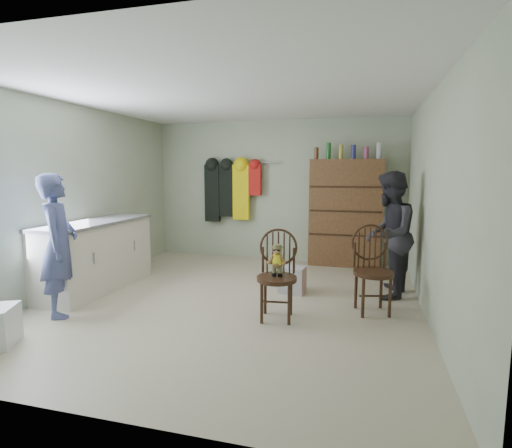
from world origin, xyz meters
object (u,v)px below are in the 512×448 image
(counter, at_px, (96,255))
(chair_front, at_px, (277,269))
(chair_far, at_px, (372,266))
(dresser, at_px, (346,212))

(counter, height_order, chair_front, chair_front)
(chair_front, bearing_deg, counter, 164.22)
(chair_far, height_order, dresser, dresser)
(counter, distance_m, chair_front, 2.64)
(dresser, bearing_deg, chair_front, -102.31)
(counter, relative_size, chair_front, 1.90)
(chair_front, relative_size, chair_far, 0.98)
(chair_front, xyz_separation_m, chair_far, (1.00, 0.49, -0.01))
(counter, xyz_separation_m, chair_front, (2.61, -0.42, 0.08))
(counter, distance_m, dresser, 3.96)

